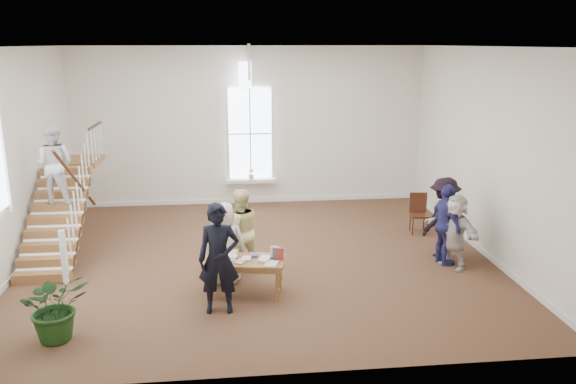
{
  "coord_description": "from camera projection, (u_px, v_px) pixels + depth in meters",
  "views": [
    {
      "loc": [
        -0.62,
        -11.53,
        4.58
      ],
      "look_at": [
        0.66,
        0.4,
        1.38
      ],
      "focal_mm": 35.0,
      "sensor_mm": 36.0,
      "label": 1
    }
  ],
  "objects": [
    {
      "name": "staircase",
      "position": [
        58.0,
        183.0,
        12.17
      ],
      "size": [
        1.1,
        4.1,
        2.92
      ],
      "color": "brown",
      "rests_on": "ground"
    },
    {
      "name": "woman_cluster_c",
      "position": [
        455.0,
        231.0,
        11.63
      ],
      "size": [
        1.02,
        1.54,
        1.59
      ],
      "primitive_type": "imported",
      "rotation": [
        0.0,
        0.0,
        5.12
      ],
      "color": "beige",
      "rests_on": "ground"
    },
    {
      "name": "woman_cluster_a",
      "position": [
        446.0,
        225.0,
        11.79
      ],
      "size": [
        0.6,
        1.08,
        1.75
      ],
      "primitive_type": "imported",
      "rotation": [
        0.0,
        0.0,
        1.75
      ],
      "color": "navy",
      "rests_on": "ground"
    },
    {
      "name": "library_table",
      "position": [
        244.0,
        263.0,
        10.41
      ],
      "size": [
        1.58,
        0.97,
        0.75
      ],
      "rotation": [
        0.0,
        0.0,
        -0.16
      ],
      "color": "brown",
      "rests_on": "ground"
    },
    {
      "name": "ground",
      "position": [
        260.0,
        258.0,
        12.32
      ],
      "size": [
        10.0,
        10.0,
        0.0
      ],
      "primitive_type": "plane",
      "color": "#4C351E",
      "rests_on": "ground"
    },
    {
      "name": "room_shell",
      "position": [
        251.0,
        190.0,
        16.43
      ],
      "size": [
        10.49,
        10.0,
        10.0
      ],
      "color": "silver",
      "rests_on": "ground"
    },
    {
      "name": "side_chair",
      "position": [
        418.0,
        211.0,
        13.88
      ],
      "size": [
        0.48,
        0.48,
        0.99
      ],
      "rotation": [
        0.0,
        0.0,
        -0.12
      ],
      "color": "#3C1F10",
      "rests_on": "ground"
    },
    {
      "name": "police_officer",
      "position": [
        219.0,
        259.0,
        9.64
      ],
      "size": [
        0.73,
        0.5,
        1.96
      ],
      "primitive_type": "imported",
      "rotation": [
        0.0,
        0.0,
        -0.04
      ],
      "color": "black",
      "rests_on": "ground"
    },
    {
      "name": "woman_cluster_b",
      "position": [
        444.0,
        217.0,
        12.23
      ],
      "size": [
        1.33,
        1.13,
        1.78
      ],
      "primitive_type": "imported",
      "rotation": [
        0.0,
        0.0,
        3.64
      ],
      "color": "black",
      "rests_on": "ground"
    },
    {
      "name": "elderly_woman",
      "position": [
        225.0,
        243.0,
        10.9
      ],
      "size": [
        0.79,
        0.52,
        1.62
      ],
      "primitive_type": "imported",
      "rotation": [
        0.0,
        0.0,
        3.14
      ],
      "color": "silver",
      "rests_on": "ground"
    },
    {
      "name": "floor_plant",
      "position": [
        56.0,
        306.0,
        8.82
      ],
      "size": [
        1.3,
        1.23,
        1.14
      ],
      "primitive_type": "imported",
      "rotation": [
        0.0,
        0.0,
        0.42
      ],
      "color": "#153410",
      "rests_on": "ground"
    },
    {
      "name": "person_yellow",
      "position": [
        240.0,
        231.0,
        11.39
      ],
      "size": [
        1.0,
        0.87,
        1.76
      ],
      "primitive_type": "imported",
      "rotation": [
        0.0,
        0.0,
        3.41
      ],
      "color": "#F0EB96",
      "rests_on": "ground"
    }
  ]
}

